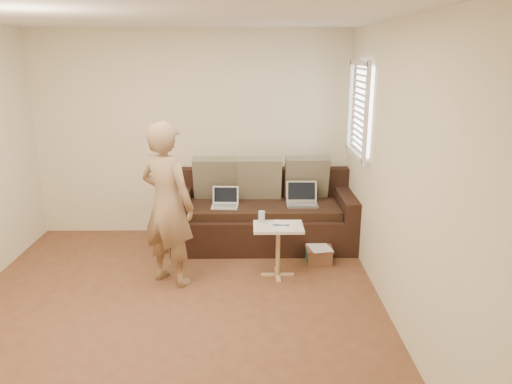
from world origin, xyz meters
The scene contains 18 objects.
floor centered at (0.00, 0.00, 0.00)m, with size 4.50×4.50×0.00m, color brown.
ceiling centered at (0.00, 0.00, 2.60)m, with size 4.50×4.50×0.00m, color white.
wall_back centered at (0.00, 2.25, 1.30)m, with size 4.00×4.00×0.00m, color beige.
wall_front centered at (0.00, -2.25, 1.30)m, with size 4.00×4.00×0.00m, color beige.
wall_right centered at (2.00, 0.00, 1.30)m, with size 4.50×4.50×0.00m, color beige.
window_blinds centered at (1.95, 1.50, 1.70)m, with size 0.12×0.88×1.08m, color white, non-canonical shape.
sofa centered at (0.90, 1.77, 0.42)m, with size 2.20×0.95×0.85m, color black, non-canonical shape.
pillow_left centered at (0.30, 1.99, 0.79)m, with size 0.55×0.14×0.55m, color #6C604F, non-canonical shape.
pillow_mid centered at (0.85, 1.97, 0.79)m, with size 0.55×0.14×0.55m, color #726F51, non-canonical shape.
pillow_right centered at (1.45, 2.02, 0.79)m, with size 0.55×0.14×0.55m, color #6C604F, non-canonical shape.
laptop_silver centered at (1.37, 1.70, 0.52)m, with size 0.38×0.27×0.25m, color #B7BABC, non-canonical shape.
laptop_white centered at (0.43, 1.65, 0.52)m, with size 0.32×0.23×0.23m, color white, non-canonical shape.
person centered at (-0.10, 0.74, 0.85)m, with size 0.62×0.42×1.69m, color olive.
side_table centered at (1.03, 0.85, 0.29)m, with size 0.52×0.36×0.57m, color silver, non-canonical shape.
drinking_glass centered at (0.85, 0.97, 0.63)m, with size 0.07×0.07×0.12m, color silver, non-canonical shape.
scissors centered at (1.05, 0.84, 0.58)m, with size 0.18×0.10×0.02m, color silver, non-canonical shape.
paper_on_table centered at (1.08, 0.87, 0.57)m, with size 0.21×0.30×0.00m, color white, non-canonical shape.
striped_box centered at (1.51, 1.20, 0.09)m, with size 0.30×0.30×0.19m, color red, non-canonical shape.
Camera 1 is at (0.73, -3.93, 2.33)m, focal length 34.18 mm.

